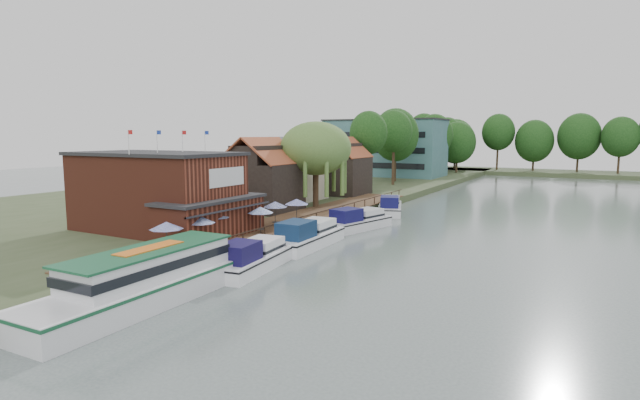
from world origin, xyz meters
The scene contains 28 objects.
ground centered at (0.00, 0.00, 0.00)m, with size 260.00×260.00×0.00m, color #505D5B.
land_bank centered at (-30.00, 35.00, 0.50)m, with size 50.00×140.00×1.00m, color #384728.
quay_deck centered at (-8.00, 10.00, 1.05)m, with size 6.00×50.00×0.10m, color #47301E.
quay_rail centered at (-5.30, 10.50, 1.50)m, with size 0.20×49.00×1.00m, color black, non-canonical shape.
pub centered at (-14.00, -1.00, 4.65)m, with size 20.00×11.00×7.30m, color maroon, non-canonical shape.
hotel_block centered at (-22.00, 70.00, 7.15)m, with size 25.40×12.40×12.30m, color #38666B, non-canonical shape.
cottage_a centered at (-15.00, 14.00, 5.25)m, with size 8.60×7.60×8.50m, color black, non-canonical shape.
cottage_b centered at (-18.00, 24.00, 5.25)m, with size 9.60×8.60×8.50m, color beige, non-canonical shape.
cottage_c centered at (-14.00, 33.00, 5.25)m, with size 7.60×7.60×8.50m, color black, non-canonical shape.
willow centered at (-10.50, 19.00, 6.21)m, with size 8.60×8.60×10.43m, color #476B2D, non-canonical shape.
umbrella_0 centered at (-8.01, -7.51, 2.29)m, with size 2.46×2.46×2.38m, color navy, non-canonical shape.
umbrella_1 centered at (-7.59, -4.37, 2.29)m, with size 2.30×2.30×2.38m, color navy, non-canonical shape.
umbrella_2 centered at (-8.14, -1.72, 2.29)m, with size 1.98×1.98×2.38m, color navy, non-canonical shape.
umbrella_3 centered at (-6.55, 2.14, 2.29)m, with size 2.33×2.33×2.38m, color #1B4097, non-canonical shape.
umbrella_4 centered at (-7.46, 5.78, 2.29)m, with size 2.38×2.38×2.38m, color navy, non-canonical shape.
umbrella_5 centered at (-6.70, 8.45, 2.29)m, with size 2.44×2.44×2.38m, color #1C269C, non-canonical shape.
cruiser_0 centered at (-2.25, -4.84, 1.19)m, with size 3.18×9.83×2.38m, color white, non-canonical shape.
cruiser_1 centered at (-2.59, 3.61, 1.29)m, with size 3.41×10.54×2.58m, color white, non-canonical shape.
cruiser_2 centered at (-2.24, 13.36, 1.18)m, with size 3.15×9.75×2.36m, color silver, non-canonical shape.
cruiser_3 centered at (-3.24, 25.18, 1.18)m, with size 3.16×9.78×2.37m, color silver, non-canonical shape.
tour_boat centered at (-3.27, -14.07, 1.63)m, with size 4.21×14.96×3.27m, color silver, non-canonical shape.
swan centered at (-4.50, -11.52, 0.22)m, with size 0.44×0.44×0.44m, color white.
bank_tree_0 centered at (-12.84, 40.10, 7.32)m, with size 6.03×6.03×12.64m, color #143811, non-canonical shape.
bank_tree_1 centered at (-12.56, 50.58, 7.61)m, with size 6.49×6.49×13.23m, color #143811, non-canonical shape.
bank_tree_2 centered at (-14.72, 57.16, 7.95)m, with size 8.77×8.77×13.89m, color #143811, non-canonical shape.
bank_tree_3 centered at (-12.86, 76.64, 7.75)m, with size 8.10×8.10×13.51m, color #143811, non-canonical shape.
bank_tree_4 centered at (-10.07, 86.10, 7.03)m, with size 8.58×8.58×12.06m, color #143811, non-canonical shape.
bank_tree_5 centered at (-14.27, 92.32, 7.65)m, with size 7.78×7.78×13.30m, color #143811, non-canonical shape.
Camera 1 is at (19.32, -33.40, 9.73)m, focal length 28.00 mm.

